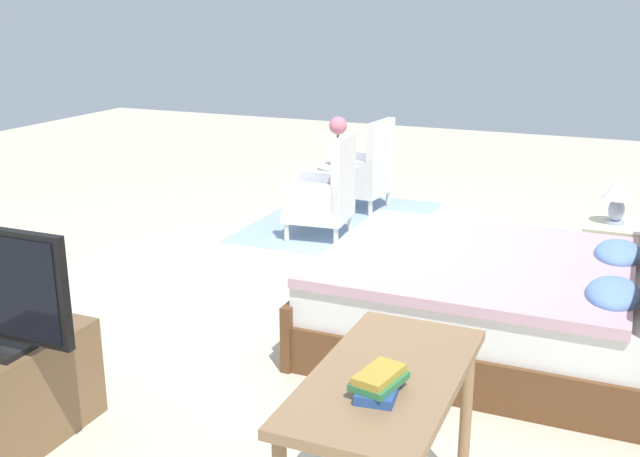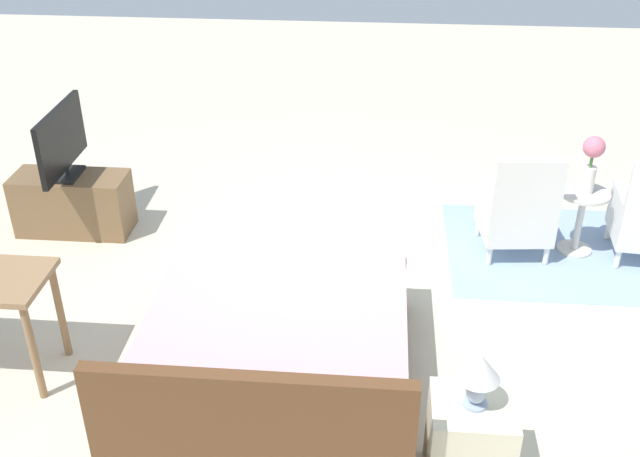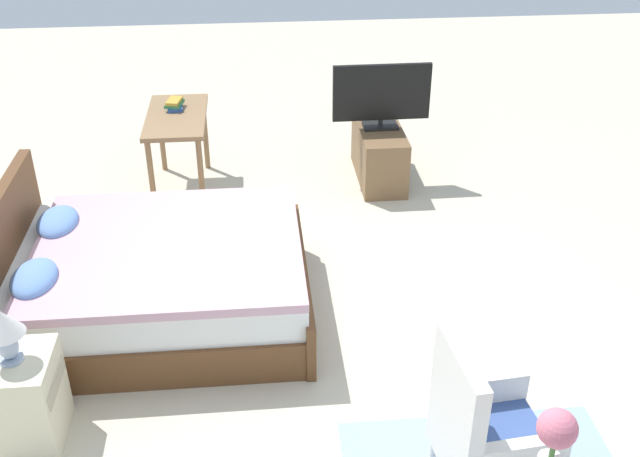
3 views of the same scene
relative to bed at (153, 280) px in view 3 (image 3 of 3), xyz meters
The scene contains 10 objects.
ground_plane 1.14m from the bed, 98.74° to the right, with size 16.00×16.00×0.00m, color beige.
bed is the anchor object (origin of this frame).
armchair_by_window_right 2.51m from the bed, 132.89° to the right, with size 0.59×0.59×0.92m.
flower_vase 3.00m from the bed, 139.19° to the right, with size 0.17×0.17×0.48m.
nightstand 1.28m from the bed, 151.52° to the left, with size 0.44×0.41×0.57m.
table_lamp 1.36m from the bed, 151.49° to the left, with size 0.22×0.22×0.33m.
tv_stand 2.78m from the bed, 43.46° to the right, with size 0.96×0.40×0.52m.
tv_flatscreen 2.84m from the bed, 43.42° to the right, with size 0.20×0.90×0.60m.
vanity_desk 1.97m from the bed, ahead, with size 1.04×0.52×0.75m.
book_stack 2.15m from the bed, ahead, with size 0.23×0.17×0.09m.
Camera 3 is at (-4.21, 0.34, 3.19)m, focal length 42.00 mm.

